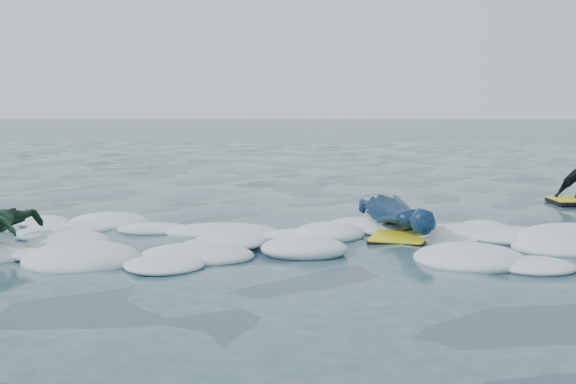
# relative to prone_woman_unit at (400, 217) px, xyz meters

# --- Properties ---
(ground) EXTENTS (120.00, 120.00, 0.00)m
(ground) POSITION_rel_prone_woman_unit_xyz_m (-2.07, -1.48, -0.23)
(ground) COLOR #152C34
(ground) RESTS_ON ground
(foam_band) EXTENTS (12.00, 3.10, 0.30)m
(foam_band) POSITION_rel_prone_woman_unit_xyz_m (-2.07, -0.45, -0.23)
(foam_band) COLOR white
(foam_band) RESTS_ON ground
(prone_woman_unit) EXTENTS (1.05, 1.81, 0.44)m
(prone_woman_unit) POSITION_rel_prone_woman_unit_xyz_m (0.00, 0.00, 0.00)
(prone_woman_unit) COLOR black
(prone_woman_unit) RESTS_ON ground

